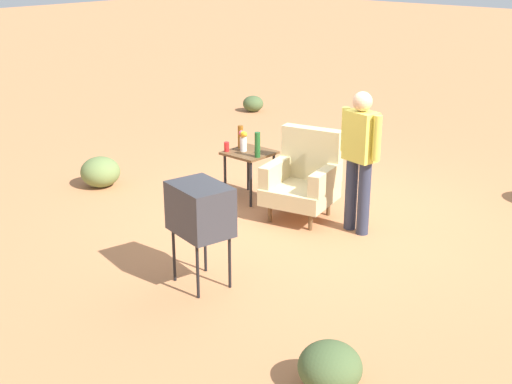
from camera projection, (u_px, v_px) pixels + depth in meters
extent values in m
plane|color=#C17A4C|center=(312.00, 219.00, 8.34)|extent=(60.00, 60.00, 0.00)
cylinder|color=brown|center=(270.00, 213.00, 8.22)|extent=(0.05, 0.05, 0.22)
cylinder|color=brown|center=(310.00, 221.00, 7.98)|extent=(0.05, 0.05, 0.22)
cylinder|color=brown|center=(289.00, 199.00, 8.66)|extent=(0.05, 0.05, 0.22)
cylinder|color=brown|center=(328.00, 207.00, 8.42)|extent=(0.05, 0.05, 0.22)
cube|color=#CCB784|center=(300.00, 194.00, 8.25)|extent=(0.91, 0.91, 0.20)
cube|color=#CCB784|center=(312.00, 153.00, 8.37)|extent=(0.78, 0.32, 0.64)
cube|color=#CCB784|center=(276.00, 171.00, 8.32)|extent=(0.29, 0.70, 0.26)
cube|color=#CCB784|center=(325.00, 180.00, 8.03)|extent=(0.29, 0.70, 0.26)
cylinder|color=black|center=(225.00, 177.00, 8.91)|extent=(0.04, 0.04, 0.60)
cylinder|color=black|center=(251.00, 184.00, 8.63)|extent=(0.04, 0.04, 0.60)
cylinder|color=black|center=(248.00, 169.00, 9.23)|extent=(0.04, 0.04, 0.60)
cylinder|color=black|center=(274.00, 176.00, 8.95)|extent=(0.04, 0.04, 0.60)
cube|color=brown|center=(249.00, 153.00, 8.82)|extent=(0.56, 0.56, 0.03)
cylinder|color=black|center=(230.00, 262.00, 6.59)|extent=(0.03, 0.03, 0.55)
cylinder|color=black|center=(205.00, 246.00, 6.92)|extent=(0.03, 0.03, 0.55)
cylinder|color=black|center=(198.00, 271.00, 6.39)|extent=(0.03, 0.03, 0.55)
cylinder|color=black|center=(174.00, 255.00, 6.72)|extent=(0.03, 0.03, 0.55)
cube|color=#333338|center=(200.00, 209.00, 6.48)|extent=(0.68, 0.56, 0.48)
cube|color=#383D3F|center=(220.00, 204.00, 6.61)|extent=(0.41, 0.10, 0.34)
cylinder|color=#2D3347|center=(351.00, 194.00, 7.92)|extent=(0.14, 0.14, 0.86)
cylinder|color=#2D3347|center=(364.00, 199.00, 7.78)|extent=(0.14, 0.14, 0.86)
cube|color=#D6C64C|center=(361.00, 136.00, 7.61)|extent=(0.39, 0.28, 0.56)
cylinder|color=#D6C64C|center=(345.00, 129.00, 7.78)|extent=(0.09, 0.09, 0.50)
cylinder|color=#D6C64C|center=(377.00, 138.00, 7.42)|extent=(0.09, 0.09, 0.50)
sphere|color=#DBAD84|center=(362.00, 102.00, 7.48)|extent=(0.22, 0.22, 0.22)
cylinder|color=#1E5623|center=(257.00, 145.00, 8.54)|extent=(0.07, 0.07, 0.32)
cylinder|color=brown|center=(240.00, 137.00, 8.93)|extent=(0.07, 0.07, 0.30)
cylinder|color=red|center=(227.00, 147.00, 8.81)|extent=(0.07, 0.07, 0.12)
cylinder|color=silver|center=(243.00, 144.00, 8.82)|extent=(0.09, 0.09, 0.18)
sphere|color=yellow|center=(243.00, 134.00, 8.77)|extent=(0.07, 0.07, 0.07)
sphere|color=#E04C66|center=(241.00, 133.00, 8.80)|extent=(0.07, 0.07, 0.07)
sphere|color=orange|center=(244.00, 134.00, 8.74)|extent=(0.07, 0.07, 0.07)
ellipsoid|color=#475B33|center=(253.00, 104.00, 13.65)|extent=(0.41, 0.41, 0.32)
ellipsoid|color=olive|center=(100.00, 172.00, 9.40)|extent=(0.54, 0.54, 0.42)
ellipsoid|color=#475B33|center=(330.00, 367.00, 5.09)|extent=(0.48, 0.48, 0.37)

